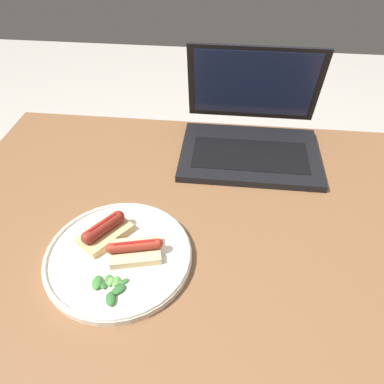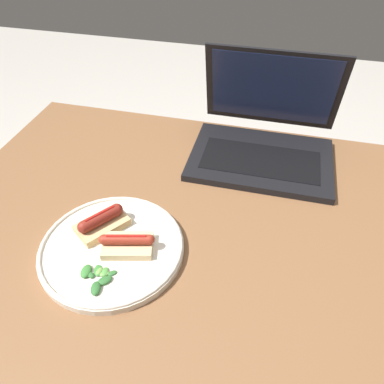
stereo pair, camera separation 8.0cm
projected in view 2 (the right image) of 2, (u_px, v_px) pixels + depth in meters
name	position (u px, v px, depth m)	size (l,w,h in m)	color
ground_plane	(211.00, 374.00, 1.31)	(6.00, 6.00, 0.00)	#B7B2A8
desk	(222.00, 244.00, 0.85)	(1.29, 0.82, 0.75)	brown
laptop	(264.00, 138.00, 0.98)	(0.36, 0.31, 0.25)	black
plate	(112.00, 248.00, 0.75)	(0.29, 0.29, 0.02)	silver
sausage_toast_left	(127.00, 243.00, 0.73)	(0.11, 0.09, 0.04)	#D6B784
sausage_toast_middle	(102.00, 222.00, 0.77)	(0.11, 0.12, 0.04)	tan
salad_pile	(97.00, 277.00, 0.69)	(0.07, 0.07, 0.01)	#387A33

